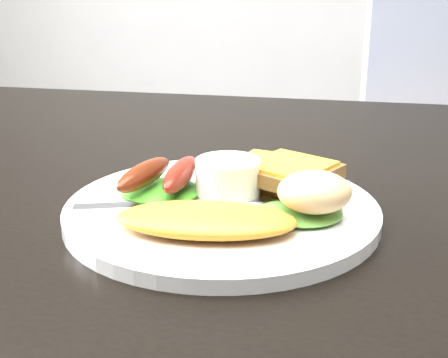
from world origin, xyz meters
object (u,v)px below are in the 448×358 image
plate (222,211)px  person (258,73)px  dining_chair (440,153)px  dining_table (318,199)px

plate → person: bearing=95.1°
dining_chair → plate: bearing=-125.9°
dining_chair → person: (-0.42, -0.72, 0.33)m
dining_table → plate: (-0.08, -0.11, 0.03)m
dining_table → dining_chair: bearing=76.0°
dining_table → person: (-0.13, 0.45, 0.05)m
dining_chair → plate: (-0.37, -1.29, 0.31)m
dining_chair → plate: plate is taller
dining_chair → person: person is taller
plate → dining_chair: bearing=73.9°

